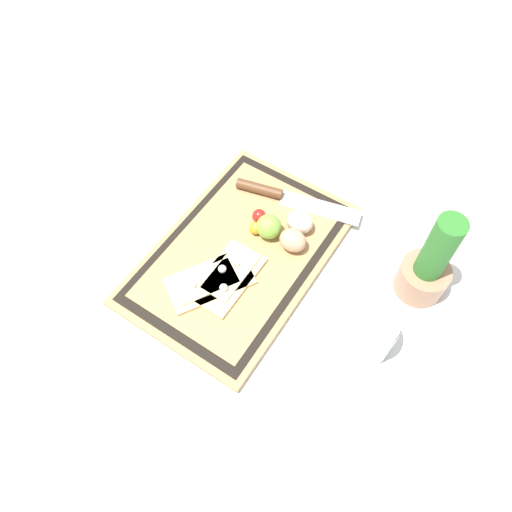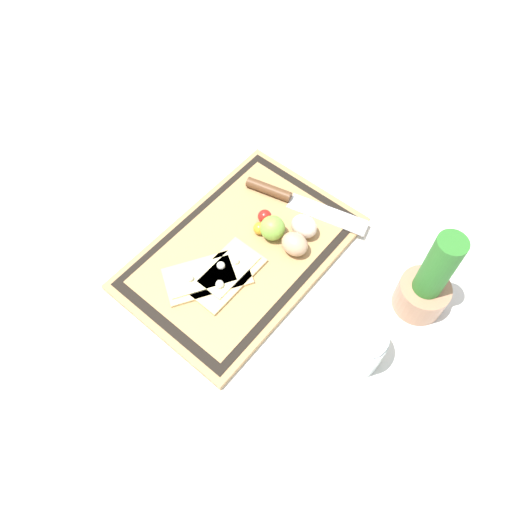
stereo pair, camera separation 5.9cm
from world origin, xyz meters
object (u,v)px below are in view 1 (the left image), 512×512
cherry_tomato_red (259,216)px  sauce_jar (368,335)px  egg_pink (300,222)px  cherry_tomato_yellow (255,228)px  lime (269,227)px  knife (277,194)px  pizza_slice_near (208,281)px  egg_brown (293,240)px  herb_pot (428,268)px  pizza_slice_far (228,277)px

cherry_tomato_red → sauce_jar: (0.12, 0.30, 0.01)m
egg_pink → cherry_tomato_yellow: bearing=-51.7°
egg_pink → cherry_tomato_red: (0.03, -0.08, -0.01)m
lime → cherry_tomato_yellow: lime is taller
knife → sauce_jar: sauce_jar is taller
pizza_slice_near → cherry_tomato_yellow: cherry_tomato_yellow is taller
egg_brown → lime: size_ratio=1.09×
knife → herb_pot: 0.34m
cherry_tomato_yellow → herb_pot: (-0.07, 0.33, 0.04)m
sauce_jar → knife: bearing=-121.7°
cherry_tomato_red → pizza_slice_far: bearing=10.0°
egg_pink → cherry_tomato_red: size_ratio=1.93×
pizza_slice_near → egg_pink: 0.22m
pizza_slice_near → sauce_jar: sauce_jar is taller
pizza_slice_far → egg_pink: 0.18m
pizza_slice_far → egg_brown: bearing=153.1°
cherry_tomato_yellow → knife: bearing=-174.2°
egg_pink → pizza_slice_far: bearing=-17.1°
cherry_tomato_yellow → sauce_jar: (0.09, 0.30, 0.01)m
pizza_slice_far → egg_brown: (-0.13, 0.07, 0.02)m
lime → herb_pot: size_ratio=0.24×
egg_pink → lime: size_ratio=1.09×
pizza_slice_near → lime: lime is taller
cherry_tomato_red → knife: bearing=-179.1°
egg_pink → lime: 0.06m
lime → herb_pot: (-0.06, 0.30, 0.03)m
lime → cherry_tomato_red: size_ratio=1.77×
knife → cherry_tomato_yellow: size_ratio=10.49×
cherry_tomato_yellow → pizza_slice_far: bearing=8.1°
pizza_slice_near → cherry_tomato_yellow: size_ratio=7.08×
lime → sauce_jar: size_ratio=0.52×
egg_brown → sauce_jar: (0.10, 0.21, 0.00)m
sauce_jar → pizza_slice_near: bearing=-78.8°
pizza_slice_far → knife: size_ratio=0.57×
herb_pot → sauce_jar: size_ratio=2.20×
pizza_slice_far → lime: 0.13m
egg_brown → herb_pot: 0.26m
egg_pink → lime: lime is taller
knife → egg_brown: size_ratio=4.90×
pizza_slice_near → knife: (-0.25, -0.00, 0.00)m
sauce_jar → egg_brown: bearing=-114.5°
egg_brown → knife: bearing=-134.7°
pizza_slice_far → herb_pot: (-0.19, 0.31, 0.05)m
cherry_tomato_yellow → sauce_jar: 0.31m
pizza_slice_far → egg_brown: 0.15m
knife → egg_pink: egg_pink is taller
lime → sauce_jar: (0.10, 0.27, -0.00)m
pizza_slice_far → lime: size_ratio=3.04×
herb_pot → egg_brown: bearing=-75.4°
pizza_slice_far → herb_pot: size_ratio=0.72×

